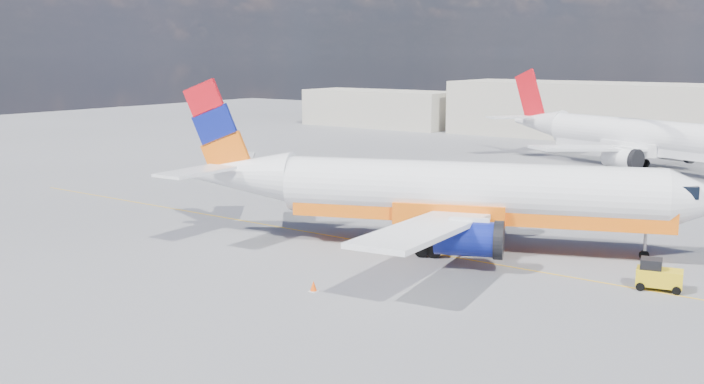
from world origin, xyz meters
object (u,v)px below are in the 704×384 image
Objects in this scene: gse_tug at (658,275)px; traffic_cone at (313,286)px; main_jet at (451,193)px; second_jet at (638,137)px.

gse_tug is 4.27× the size of traffic_cone.
gse_tug is 18.12m from traffic_cone.
main_jet reaches higher than traffic_cone.
second_jet is 44.95m from gse_tug.
main_jet is at bearing -69.79° from second_jet.
traffic_cone is (-14.40, -10.99, -0.49)m from gse_tug.
main_jet is at bearing 84.16° from traffic_cone.
second_jet is 58.23× the size of traffic_cone.
traffic_cone is at bearing -71.34° from second_jet.
gse_tug is at bearing -52.79° from second_jet.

